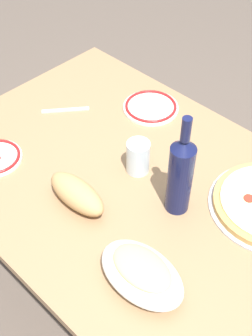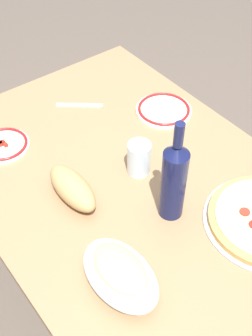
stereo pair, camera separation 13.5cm
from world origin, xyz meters
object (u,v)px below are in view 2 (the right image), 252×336
at_px(side_plate_near, 4,145).
at_px(bread_loaf, 72,188).
at_px(wine_bottle, 174,179).
at_px(side_plate_far, 164,110).
at_px(baked_pasta_dish, 120,273).
at_px(water_glass, 139,158).
at_px(dining_table, 126,200).

bearing_deg(side_plate_near, bread_loaf, -168.70).
xyz_separation_m(wine_bottle, side_plate_far, (0.36, -0.28, -0.13)).
distance_m(wine_bottle, bread_loaf, 0.30).
relative_size(baked_pasta_dish, water_glass, 2.19).
bearing_deg(bread_loaf, wine_bottle, -138.46).
bearing_deg(bread_loaf, side_plate_far, -73.50).
xyz_separation_m(wine_bottle, water_glass, (0.18, -0.03, -0.08)).
relative_size(water_glass, side_plate_far, 0.55).
xyz_separation_m(dining_table, bread_loaf, (0.02, 0.18, 0.16)).
bearing_deg(dining_table, bread_loaf, 82.47).
bearing_deg(water_glass, bread_loaf, 81.17).
relative_size(side_plate_near, side_plate_far, 0.84).
xyz_separation_m(dining_table, side_plate_far, (0.16, -0.30, 0.13)).
xyz_separation_m(wine_bottle, bread_loaf, (0.22, 0.19, -0.10)).
relative_size(dining_table, wine_bottle, 3.77).
distance_m(side_plate_near, side_plate_far, 0.57).
bearing_deg(side_plate_far, side_plate_near, 71.34).
distance_m(baked_pasta_dish, water_glass, 0.39).
distance_m(baked_pasta_dish, side_plate_far, 0.70).
bearing_deg(side_plate_near, side_plate_far, -108.66).
bearing_deg(wine_bottle, side_plate_far, -38.59).
bearing_deg(water_glass, side_plate_near, 38.55).
height_order(dining_table, bread_loaf, bread_loaf).
xyz_separation_m(water_glass, side_plate_near, (0.36, 0.28, -0.05)).
bearing_deg(baked_pasta_dish, water_glass, -45.50).
bearing_deg(bread_loaf, water_glass, -98.83).
xyz_separation_m(water_glass, bread_loaf, (0.03, 0.22, -0.02)).
height_order(baked_pasta_dish, side_plate_far, baked_pasta_dish).
bearing_deg(water_glass, baked_pasta_dish, 134.50).
height_order(dining_table, wine_bottle, wine_bottle).
distance_m(dining_table, bread_loaf, 0.24).
bearing_deg(wine_bottle, baked_pasta_dish, 110.42).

